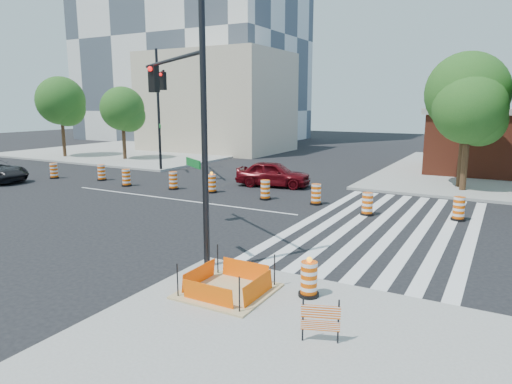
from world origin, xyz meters
TOP-DOWN VIEW (x-y plane):
  - ground at (0.00, 0.00)m, footprint 120.00×120.00m
  - sidewalk_nw at (-18.00, 18.00)m, footprint 22.00×22.00m
  - crosswalk_east at (10.95, 0.00)m, footprint 6.75×13.50m
  - lane_centerline at (0.00, 0.00)m, footprint 14.00×0.12m
  - excavation_pit at (9.00, -9.00)m, footprint 2.20×2.20m
  - beige_midrise at (-12.00, 22.00)m, footprint 14.00×10.00m
  - red_coupe at (2.78, 5.88)m, footprint 4.72×2.57m
  - signal_pole_se at (6.03, -6.75)m, footprint 5.12×3.44m
  - signal_pole_nw at (-6.06, 6.15)m, footprint 4.62×4.73m
  - pit_drum at (10.93, -8.22)m, footprint 0.53×0.53m
  - barricade at (12.00, -10.20)m, footprint 0.76×0.31m
  - tree_north_a at (-20.48, 9.64)m, footprint 4.29×4.29m
  - tree_north_b at (-14.19, 10.83)m, footprint 3.73×3.73m
  - tree_north_c at (13.00, 9.40)m, footprint 3.92×3.89m
  - tree_north_d at (12.72, 10.44)m, footprint 4.59×4.59m
  - median_drum_0 at (-11.35, 1.43)m, footprint 0.60×0.60m
  - median_drum_1 at (-7.96, 2.41)m, footprint 0.60×0.60m
  - median_drum_2 at (-5.03, 1.65)m, footprint 0.60×0.60m
  - median_drum_3 at (-1.89, 2.21)m, footprint 0.60×0.60m
  - median_drum_4 at (0.64, 2.46)m, footprint 0.60×0.60m
  - median_drum_5 at (4.15, 2.26)m, footprint 0.60×0.60m
  - median_drum_6 at (6.90, 2.44)m, footprint 0.60×0.60m
  - median_drum_7 at (9.72, 1.50)m, footprint 0.60×0.60m
  - median_drum_8 at (13.39, 2.47)m, footprint 0.60×0.60m

SIDE VIEW (x-z plane):
  - ground at x=0.00m, z-range 0.00..0.00m
  - lane_centerline at x=0.00m, z-range 0.00..0.01m
  - crosswalk_east at x=10.95m, z-range 0.00..0.01m
  - sidewalk_nw at x=-18.00m, z-range 0.00..0.15m
  - excavation_pit at x=9.00m, z-range -0.23..0.67m
  - median_drum_0 at x=-11.35m, z-range -0.03..0.99m
  - median_drum_1 at x=-7.96m, z-range -0.03..0.99m
  - median_drum_2 at x=-5.03m, z-range -0.03..0.99m
  - median_drum_3 at x=-1.89m, z-range -0.03..0.99m
  - median_drum_5 at x=4.15m, z-range -0.03..0.99m
  - median_drum_6 at x=6.90m, z-range -0.03..0.99m
  - median_drum_7 at x=9.72m, z-range -0.03..0.99m
  - median_drum_8 at x=13.39m, z-range -0.03..0.99m
  - median_drum_4 at x=0.64m, z-range -0.10..1.08m
  - pit_drum at x=10.93m, z-range 0.06..1.10m
  - barricade at x=12.00m, z-range 0.20..1.14m
  - red_coupe at x=2.78m, z-range 0.00..1.52m
  - tree_north_b at x=-14.19m, z-range 1.09..7.43m
  - tree_north_c at x=13.00m, z-range 1.13..7.74m
  - signal_pole_se at x=6.03m, z-range 0.90..8.89m
  - tree_north_a at x=-20.48m, z-range 1.25..8.55m
  - beige_midrise at x=-12.00m, z-range 0.00..10.00m
  - tree_north_d at x=12.72m, z-range 1.34..9.13m
  - signal_pole_nw at x=-6.06m, z-range 0.96..9.51m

